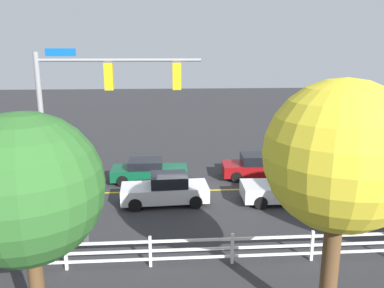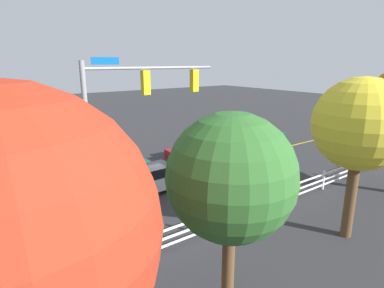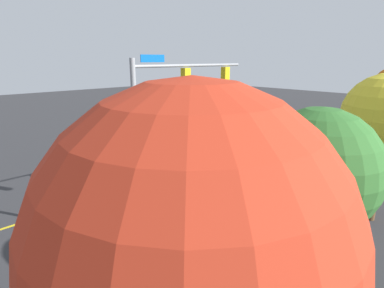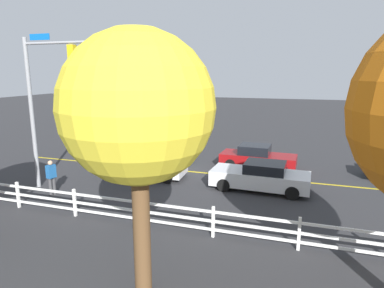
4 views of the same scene
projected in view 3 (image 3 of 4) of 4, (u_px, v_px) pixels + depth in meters
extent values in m
plane|color=#2D2D30|center=(167.00, 176.00, 19.98)|extent=(120.00, 120.00, 0.00)
cube|color=gold|center=(210.00, 162.00, 22.63)|extent=(28.00, 0.16, 0.01)
cylinder|color=gray|center=(137.00, 156.00, 11.99)|extent=(0.20, 0.20, 7.35)
cylinder|color=gray|center=(193.00, 65.00, 13.09)|extent=(6.03, 0.12, 0.12)
cube|color=#0C59B2|center=(153.00, 58.00, 11.60)|extent=(1.10, 0.03, 0.28)
cube|color=gold|center=(186.00, 80.00, 12.97)|extent=(0.32, 0.28, 1.00)
sphere|color=red|center=(183.00, 72.00, 12.99)|extent=(0.17, 0.17, 0.17)
sphere|color=orange|center=(183.00, 80.00, 13.07)|extent=(0.17, 0.17, 0.17)
sphere|color=#148C19|center=(183.00, 88.00, 13.16)|extent=(0.17, 0.17, 0.17)
cube|color=gold|center=(225.00, 78.00, 14.64)|extent=(0.32, 0.28, 1.00)
sphere|color=red|center=(223.00, 71.00, 14.66)|extent=(0.17, 0.17, 0.17)
sphere|color=orange|center=(223.00, 78.00, 14.75)|extent=(0.17, 0.17, 0.17)
sphere|color=#148C19|center=(223.00, 84.00, 14.83)|extent=(0.17, 0.17, 0.17)
cube|color=silver|center=(174.00, 178.00, 18.11)|extent=(4.34, 1.94, 0.72)
cube|color=black|center=(177.00, 166.00, 18.09)|extent=(1.86, 1.63, 0.56)
cylinder|color=black|center=(165.00, 193.00, 16.64)|extent=(0.65, 0.25, 0.64)
cylinder|color=black|center=(146.00, 185.00, 17.70)|extent=(0.65, 0.25, 0.64)
cylinder|color=black|center=(201.00, 179.00, 18.66)|extent=(0.65, 0.25, 0.64)
cylinder|color=black|center=(182.00, 172.00, 19.72)|extent=(0.65, 0.25, 0.64)
cube|color=maroon|center=(200.00, 147.00, 24.40)|extent=(4.54, 1.94, 0.68)
cube|color=black|center=(198.00, 140.00, 24.10)|extent=(1.87, 1.65, 0.55)
cylinder|color=black|center=(207.00, 145.00, 26.01)|extent=(0.65, 0.25, 0.64)
cylinder|color=black|center=(221.00, 149.00, 24.83)|extent=(0.65, 0.25, 0.64)
cylinder|color=black|center=(179.00, 152.00, 24.10)|extent=(0.65, 0.25, 0.64)
cylinder|color=black|center=(192.00, 156.00, 22.92)|extent=(0.65, 0.25, 0.64)
cube|color=silver|center=(243.00, 156.00, 22.08)|extent=(4.83, 1.98, 0.73)
cube|color=black|center=(245.00, 148.00, 22.07)|extent=(1.99, 1.70, 0.48)
cylinder|color=black|center=(237.00, 168.00, 20.51)|extent=(0.65, 0.24, 0.64)
cylinder|color=black|center=(218.00, 162.00, 21.74)|extent=(0.65, 0.24, 0.64)
cylinder|color=black|center=(266.00, 158.00, 22.57)|extent=(0.65, 0.24, 0.64)
cylinder|color=black|center=(248.00, 153.00, 23.80)|extent=(0.65, 0.24, 0.64)
cube|color=#0C4C2D|center=(258.00, 131.00, 29.68)|extent=(3.99, 1.91, 0.72)
cube|color=black|center=(257.00, 126.00, 29.40)|extent=(1.66, 1.62, 0.46)
cylinder|color=black|center=(260.00, 131.00, 31.16)|extent=(0.65, 0.26, 0.64)
cylinder|color=black|center=(273.00, 133.00, 29.99)|extent=(0.65, 0.26, 0.64)
cylinder|color=black|center=(242.00, 135.00, 29.50)|extent=(0.65, 0.26, 0.64)
cylinder|color=black|center=(255.00, 138.00, 28.34)|extent=(0.65, 0.26, 0.64)
cube|color=#0C4C2D|center=(130.00, 168.00, 19.93)|extent=(4.35, 1.74, 0.62)
cube|color=black|center=(126.00, 160.00, 19.64)|extent=(1.94, 1.55, 0.47)
cylinder|color=black|center=(142.00, 163.00, 21.51)|extent=(0.64, 0.23, 0.64)
cylinder|color=black|center=(156.00, 168.00, 20.39)|extent=(0.64, 0.23, 0.64)
cylinder|color=black|center=(103.00, 173.00, 19.57)|extent=(0.64, 0.23, 0.64)
cylinder|color=black|center=(116.00, 180.00, 18.46)|extent=(0.64, 0.23, 0.64)
cylinder|color=#3F3F42|center=(178.00, 223.00, 13.40)|extent=(0.16, 0.16, 0.85)
cylinder|color=#3F3F42|center=(181.00, 225.00, 13.24)|extent=(0.16, 0.16, 0.85)
cube|color=#1E5999|center=(179.00, 209.00, 13.13)|extent=(0.34, 0.45, 0.62)
sphere|color=tan|center=(179.00, 200.00, 13.01)|extent=(0.22, 0.22, 0.22)
cube|color=white|center=(376.00, 144.00, 25.25)|extent=(0.10, 0.10, 1.15)
cube|color=white|center=(364.00, 151.00, 23.33)|extent=(0.10, 0.10, 1.15)
cube|color=white|center=(349.00, 159.00, 21.42)|extent=(0.10, 0.10, 1.15)
cube|color=white|center=(331.00, 169.00, 19.51)|extent=(0.10, 0.10, 1.15)
cube|color=white|center=(309.00, 181.00, 17.60)|extent=(0.10, 0.10, 1.15)
cube|color=white|center=(282.00, 196.00, 15.69)|extent=(0.10, 0.10, 1.15)
cube|color=white|center=(248.00, 215.00, 13.78)|extent=(0.10, 0.10, 1.15)
cube|color=white|center=(202.00, 240.00, 11.86)|extent=(0.10, 0.10, 1.15)
cube|color=white|center=(140.00, 275.00, 9.95)|extent=(0.10, 0.10, 1.15)
cube|color=white|center=(297.00, 182.00, 16.54)|extent=(26.00, 0.06, 0.09)
cube|color=white|center=(297.00, 188.00, 16.64)|extent=(26.00, 0.06, 0.09)
cube|color=white|center=(296.00, 193.00, 16.72)|extent=(26.00, 0.06, 0.09)
sphere|color=#B22D19|center=(192.00, 237.00, 4.64)|extent=(4.79, 4.79, 4.79)
cylinder|color=brown|center=(375.00, 184.00, 14.15)|extent=(0.44, 0.44, 3.52)
cylinder|color=brown|center=(306.00, 260.00, 9.14)|extent=(0.35, 0.35, 3.13)
sphere|color=#2D6628|center=(317.00, 169.00, 8.38)|extent=(3.42, 3.42, 3.42)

